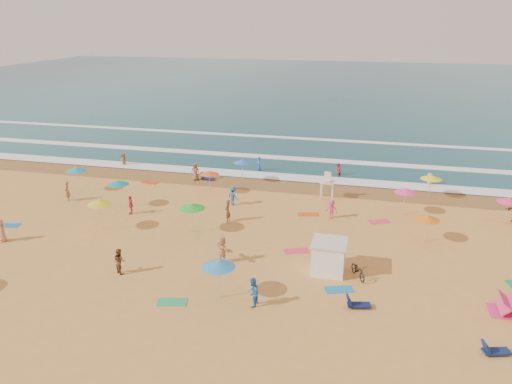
# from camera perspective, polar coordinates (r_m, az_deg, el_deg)

# --- Properties ---
(ground) EXTENTS (220.00, 220.00, 0.00)m
(ground) POSITION_cam_1_polar(r_m,az_deg,el_deg) (37.04, -1.64, -5.25)
(ground) COLOR gold
(ground) RESTS_ON ground
(ocean) EXTENTS (220.00, 140.00, 0.18)m
(ocean) POSITION_cam_1_polar(r_m,az_deg,el_deg) (117.77, 9.47, 11.69)
(ocean) COLOR #0C4756
(ocean) RESTS_ON ground
(wet_sand) EXTENTS (220.00, 220.00, 0.00)m
(wet_sand) POSITION_cam_1_polar(r_m,az_deg,el_deg) (48.35, 2.28, 0.79)
(wet_sand) COLOR olive
(wet_sand) RESTS_ON ground
(surf_foam) EXTENTS (200.00, 18.70, 0.05)m
(surf_foam) POSITION_cam_1_polar(r_m,az_deg,el_deg) (56.61, 4.09, 3.67)
(surf_foam) COLOR white
(surf_foam) RESTS_ON ground
(cabana) EXTENTS (2.00, 2.00, 2.00)m
(cabana) POSITION_cam_1_polar(r_m,az_deg,el_deg) (32.27, 8.31, -7.43)
(cabana) COLOR white
(cabana) RESTS_ON ground
(cabana_roof) EXTENTS (2.20, 2.20, 0.12)m
(cabana_roof) POSITION_cam_1_polar(r_m,az_deg,el_deg) (31.81, 8.40, -5.73)
(cabana_roof) COLOR silver
(cabana_roof) RESTS_ON cabana
(bicycle) EXTENTS (1.44, 1.96, 0.98)m
(bicycle) POSITION_cam_1_polar(r_m,az_deg,el_deg) (32.16, 11.61, -8.77)
(bicycle) COLOR black
(bicycle) RESTS_ON ground
(lifeguard_stand) EXTENTS (1.20, 1.20, 2.10)m
(lifeguard_stand) POSITION_cam_1_polar(r_m,az_deg,el_deg) (44.92, 8.13, 0.53)
(lifeguard_stand) COLOR white
(lifeguard_stand) RESTS_ON ground
(beach_umbrellas) EXTENTS (56.22, 26.42, 0.76)m
(beach_umbrellas) POSITION_cam_1_polar(r_m,az_deg,el_deg) (37.59, 0.04, -1.43)
(beach_umbrellas) COLOR #162FBC
(beach_umbrellas) RESTS_ON ground
(loungers) EXTENTS (65.99, 23.57, 0.34)m
(loungers) POSITION_cam_1_polar(r_m,az_deg,el_deg) (33.13, 8.67, -8.31)
(loungers) COLOR #0F1E4D
(loungers) RESTS_ON ground
(towels) EXTENTS (43.26, 20.98, 0.03)m
(towels) POSITION_cam_1_polar(r_m,az_deg,el_deg) (35.67, -0.80, -6.24)
(towels) COLOR #BA4F17
(towels) RESTS_ON ground
(beachgoers) EXTENTS (39.20, 26.56, 2.08)m
(beachgoers) POSITION_cam_1_polar(r_m,az_deg,el_deg) (40.45, 0.30, -1.82)
(beachgoers) COLOR #986E46
(beachgoers) RESTS_ON ground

